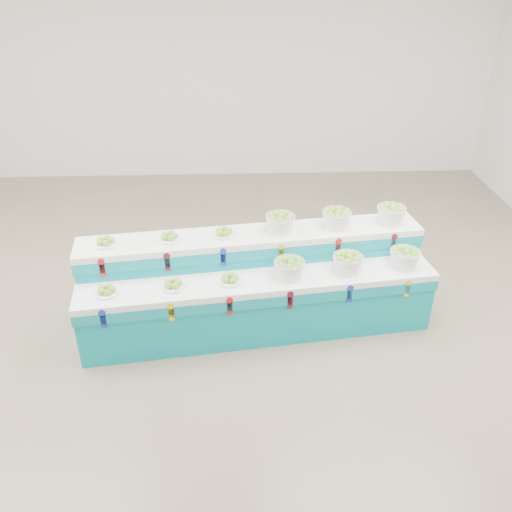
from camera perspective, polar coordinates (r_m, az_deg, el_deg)
name	(u,v)px	position (r m, az deg, el deg)	size (l,w,h in m)	color
ground	(197,342)	(5.92, -6.34, -9.06)	(10.00, 10.00, 0.00)	#74684F
back_wall	(207,64)	(9.75, -5.30, 19.73)	(10.00, 10.00, 0.00)	silver
display_stand	(256,284)	(5.87, 0.00, -3.05)	(3.80, 0.98, 1.02)	#09909E
plate_lower_left	(106,290)	(5.52, -15.68, -3.50)	(0.24, 0.24, 0.10)	white
plate_lower_mid	(173,284)	(5.47, -8.85, -2.94)	(0.24, 0.24, 0.10)	white
plate_lower_right	(230,278)	(5.50, -2.78, -2.40)	(0.24, 0.24, 0.10)	white
basket_lower_left	(289,267)	(5.56, 3.57, -1.22)	(0.32, 0.32, 0.23)	silver
basket_lower_mid	(348,262)	(5.72, 9.77, -0.63)	(0.32, 0.32, 0.23)	silver
basket_lower_right	(404,257)	(5.95, 15.56, -0.08)	(0.32, 0.32, 0.23)	silver
plate_upper_left	(105,241)	(5.77, -15.78, 1.53)	(0.24, 0.24, 0.10)	white
plate_upper_mid	(169,236)	(5.73, -9.27, 2.11)	(0.24, 0.24, 0.10)	white
plate_upper_right	(224,232)	(5.75, -3.47, 2.60)	(0.24, 0.24, 0.10)	white
basket_upper_left	(280,222)	(5.81, 2.62, 3.68)	(0.32, 0.32, 0.23)	silver
basket_upper_mid	(337,217)	(5.97, 8.59, 4.10)	(0.32, 0.32, 0.23)	silver
basket_upper_right	(391,213)	(6.19, 14.21, 4.46)	(0.32, 0.32, 0.23)	silver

